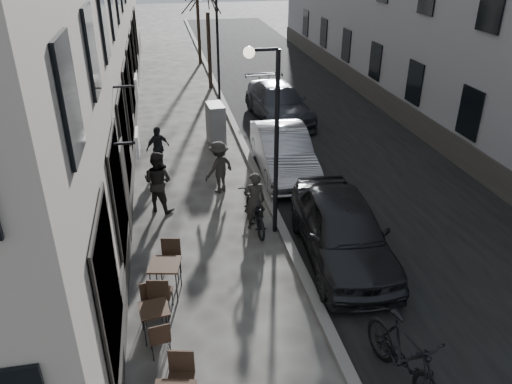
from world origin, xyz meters
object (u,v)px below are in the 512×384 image
object	(u,v)px
pedestrian_far	(158,148)
moped	(405,356)
pedestrian_near	(158,182)
utility_cabinet	(216,125)
bicycle	(255,211)
streetlamp_far	(214,38)
bistro_set_b	(155,319)
car_mid	(283,151)
streetlamp_near	(270,124)
bistro_set_c	(166,276)
car_near	(342,230)
pedestrian_mid	(219,167)
car_far	(279,103)

from	to	relation	value
pedestrian_far	moped	size ratio (longest dim) A/B	0.66
pedestrian_near	moped	size ratio (longest dim) A/B	0.81
utility_cabinet	bicycle	distance (m)	6.54
streetlamp_far	bistro_set_b	distance (m)	16.08
streetlamp_far	car_mid	xyz separation A→B (m)	(1.32, -8.25, -2.37)
pedestrian_far	moped	bearing A→B (deg)	-98.32
streetlamp_near	utility_cabinet	world-z (taller)	streetlamp_near
pedestrian_near	car_mid	world-z (taller)	pedestrian_near
bistro_set_c	bicycle	bearing A→B (deg)	56.53
pedestrian_far	car_near	bearing A→B (deg)	-85.46
bistro_set_b	bicycle	bearing A→B (deg)	45.80
bistro_set_b	bistro_set_c	size ratio (longest dim) A/B	0.85
pedestrian_mid	moped	bearing A→B (deg)	68.63
bistro_set_c	pedestrian_far	bearing A→B (deg)	102.01
moped	streetlamp_near	bearing A→B (deg)	91.66
bistro_set_c	pedestrian_far	size ratio (longest dim) A/B	1.13
utility_cabinet	car_mid	bearing A→B (deg)	-62.36
pedestrian_mid	car_mid	size ratio (longest dim) A/B	0.36
car_far	car_mid	bearing A→B (deg)	-105.41
streetlamp_far	bistro_set_b	size ratio (longest dim) A/B	3.46
car_near	moped	xyz separation A→B (m)	(-0.29, -4.10, -0.13)
streetlamp_near	pedestrian_mid	bearing A→B (deg)	110.56
car_near	car_far	bearing A→B (deg)	88.85
bistro_set_b	moped	world-z (taller)	moped
pedestrian_near	moped	distance (m)	8.62
bistro_set_c	bicycle	world-z (taller)	bicycle
utility_cabinet	car_far	distance (m)	3.96
streetlamp_far	bistro_set_c	xyz separation A→B (m)	(-2.88, -14.20, -2.65)
bistro_set_c	pedestrian_mid	bearing A→B (deg)	81.25
car_mid	bistro_set_c	bearing A→B (deg)	-122.81
streetlamp_far	bistro_set_b	world-z (taller)	streetlamp_far
streetlamp_near	car_mid	world-z (taller)	streetlamp_near
streetlamp_far	pedestrian_mid	distance (m)	9.61
bicycle	pedestrian_mid	size ratio (longest dim) A/B	1.16
car_far	bistro_set_b	bearing A→B (deg)	-117.29
utility_cabinet	pedestrian_far	size ratio (longest dim) A/B	1.07
pedestrian_far	pedestrian_mid	bearing A→B (deg)	-79.64
bistro_set_c	utility_cabinet	distance (m)	9.30
bistro_set_c	pedestrian_near	distance (m)	4.09
bistro_set_b	pedestrian_mid	xyz separation A→B (m)	(2.12, 6.25, 0.42)
utility_cabinet	car_near	xyz separation A→B (m)	(2.16, -8.39, 0.02)
car_near	car_mid	distance (m)	5.33
bicycle	moped	size ratio (longest dim) A/B	0.85
bicycle	streetlamp_far	bearing A→B (deg)	-94.95
pedestrian_far	moped	xyz separation A→B (m)	(4.13, -10.64, -0.07)
pedestrian_mid	car_near	distance (m)	5.00
streetlamp_far	pedestrian_near	distance (m)	10.79
bistro_set_b	pedestrian_far	xyz separation A→B (m)	(0.25, 8.49, 0.33)
moped	utility_cabinet	bearing A→B (deg)	87.85
streetlamp_far	pedestrian_far	size ratio (longest dim) A/B	3.33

